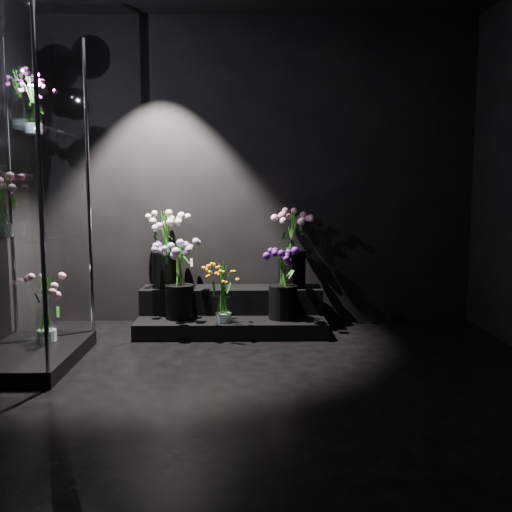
{
  "coord_description": "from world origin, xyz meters",
  "views": [
    {
      "loc": [
        -0.11,
        -3.32,
        1.23
      ],
      "look_at": [
        -0.03,
        1.2,
        0.71
      ],
      "focal_mm": 40.0,
      "sensor_mm": 36.0,
      "label": 1
    }
  ],
  "objects": [
    {
      "name": "bouquet_lilac",
      "position": [
        -0.69,
        1.51,
        0.52
      ],
      "size": [
        0.42,
        0.42,
        0.67
      ],
      "rotation": [
        0.0,
        0.0,
        -0.12
      ],
      "color": "black",
      "rests_on": "display_riser"
    },
    {
      "name": "floor",
      "position": [
        0.0,
        0.0,
        0.0
      ],
      "size": [
        4.0,
        4.0,
        0.0
      ],
      "primitive_type": "plane",
      "color": "black",
      "rests_on": "ground"
    },
    {
      "name": "display_case",
      "position": [
        -1.65,
        0.66,
        1.19
      ],
      "size": [
        0.65,
        1.08,
        2.38
      ],
      "color": "black",
      "rests_on": "floor"
    },
    {
      "name": "display_riser",
      "position": [
        -0.24,
        1.68,
        0.15
      ],
      "size": [
        1.62,
        0.72,
        0.36
      ],
      "color": "black",
      "rests_on": "floor"
    },
    {
      "name": "wall_front",
      "position": [
        0.0,
        -2.0,
        1.4
      ],
      "size": [
        4.0,
        0.0,
        4.0
      ],
      "primitive_type": "plane",
      "rotation": [
        -1.57,
        0.0,
        0.0
      ],
      "color": "black",
      "rests_on": "floor"
    },
    {
      "name": "bouquet_case_magenta",
      "position": [
        -1.62,
        0.84,
        1.83
      ],
      "size": [
        0.26,
        0.26,
        0.39
      ],
      "rotation": [
        0.0,
        0.0,
        -0.26
      ],
      "color": "white",
      "rests_on": "display_case"
    },
    {
      "name": "bouquet_pink_roses",
      "position": [
        0.3,
        1.77,
        0.74
      ],
      "size": [
        0.37,
        0.37,
        0.68
      ],
      "rotation": [
        0.0,
        0.0,
        -0.08
      ],
      "color": "black",
      "rests_on": "display_riser"
    },
    {
      "name": "bouquet_case_base_pink",
      "position": [
        -1.6,
        0.86,
        0.37
      ],
      "size": [
        0.38,
        0.38,
        0.5
      ],
      "rotation": [
        0.0,
        0.0,
        -0.23
      ],
      "color": "white",
      "rests_on": "display_case"
    },
    {
      "name": "bouquet_case_pink",
      "position": [
        -1.71,
        0.45,
        1.15
      ],
      "size": [
        0.28,
        0.28,
        0.42
      ],
      "rotation": [
        0.0,
        0.0,
        0.03
      ],
      "color": "white",
      "rests_on": "display_case"
    },
    {
      "name": "bouquet_purple",
      "position": [
        0.2,
        1.48,
        0.47
      ],
      "size": [
        0.4,
        0.4,
        0.62
      ],
      "rotation": [
        0.0,
        0.0,
        -0.35
      ],
      "color": "black",
      "rests_on": "display_riser"
    },
    {
      "name": "bouquet_cream_roses",
      "position": [
        -0.83,
        1.78,
        0.75
      ],
      "size": [
        0.42,
        0.42,
        0.69
      ],
      "rotation": [
        0.0,
        0.0,
        0.12
      ],
      "color": "black",
      "rests_on": "display_riser"
    },
    {
      "name": "wall_back",
      "position": [
        0.0,
        2.0,
        1.4
      ],
      "size": [
        4.0,
        0.0,
        4.0
      ],
      "primitive_type": "plane",
      "rotation": [
        1.57,
        0.0,
        0.0
      ],
      "color": "black",
      "rests_on": "floor"
    },
    {
      "name": "bouquet_orange_bells",
      "position": [
        -0.3,
        1.36,
        0.39
      ],
      "size": [
        0.35,
        0.35,
        0.5
      ],
      "rotation": [
        0.0,
        0.0,
        -0.34
      ],
      "color": "white",
      "rests_on": "display_riser"
    }
  ]
}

